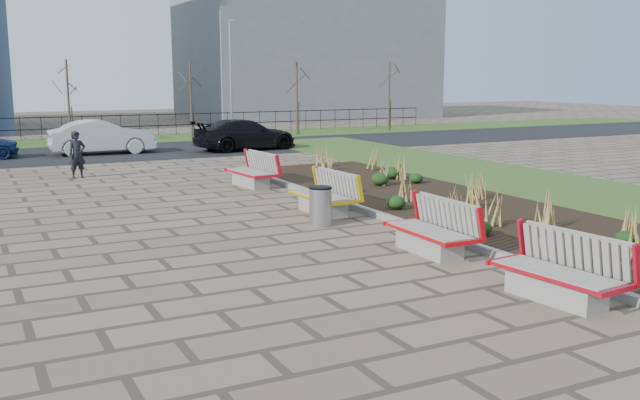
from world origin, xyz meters
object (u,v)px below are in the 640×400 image
car_silver (102,137)px  car_black (245,135)px  bench_d (250,170)px  lamp_east (231,80)px  bench_c (323,193)px  litter_bin (320,207)px  bench_b (429,228)px  bench_a (556,269)px  pedestrian (77,155)px

car_silver → car_black: 6.11m
car_black → bench_d: bearing=153.1°
lamp_east → car_black: bearing=-104.0°
bench_c → car_black: car_black is taller
litter_bin → lamp_east: lamp_east is taller
car_silver → car_black: size_ratio=0.93×
car_black → bench_b: bearing=162.5°
bench_a → pedestrian: bearing=98.3°
bench_a → car_silver: car_silver is taller
bench_a → bench_d: size_ratio=1.00×
lamp_east → car_silver: bearing=-149.7°
bench_a → car_silver: size_ratio=0.48×
bench_b → pedestrian: size_ratio=1.36×
bench_b → lamp_east: (5.00, 24.60, 2.54)m
car_black → bench_a: bearing=164.0°
pedestrian → lamp_east: lamp_east is taller
bench_a → bench_c: 7.65m
bench_d → litter_bin: bearing=-101.9°
bench_c → pedestrian: pedestrian is taller
bench_c → car_silver: bearing=95.3°
bench_b → car_black: (3.61, 19.05, 0.20)m
bench_d → bench_b: bearing=-95.3°
litter_bin → car_black: bearing=74.8°
bench_b → pedestrian: 14.07m
litter_bin → bench_d: bearing=83.4°
car_black → lamp_east: 6.18m
bench_b → bench_c: (0.00, 4.41, 0.00)m
lamp_east → bench_a: bearing=-100.2°
bench_d → bench_c: bearing=-95.3°
litter_bin → lamp_east: 22.34m
bench_a → pedestrian: (-4.40, 16.60, 0.27)m
bench_c → litter_bin: bench_c is taller
bench_c → lamp_east: (5.00, 20.19, 2.54)m
bench_a → bench_c: size_ratio=1.00×
bench_b → bench_d: same height
car_black → pedestrian: bearing=118.6°
bench_c → bench_d: 4.80m
bench_a → pedestrian: pedestrian is taller
bench_d → car_silver: size_ratio=0.48×
car_black → lamp_east: (1.39, 5.55, 2.34)m
pedestrian → bench_b: bearing=-83.8°
pedestrian → lamp_east: 14.83m
litter_bin → car_silver: car_silver is taller
bench_a → bench_d: same height
bench_c → pedestrian: (-4.40, 8.95, 0.27)m
bench_a → bench_c: same height
bench_b → car_silver: (-2.37, 20.29, 0.24)m
car_silver → bench_b: bearing=-171.2°
bench_a → lamp_east: lamp_east is taller
bench_b → litter_bin: bearing=103.1°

